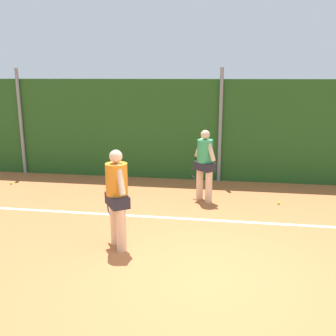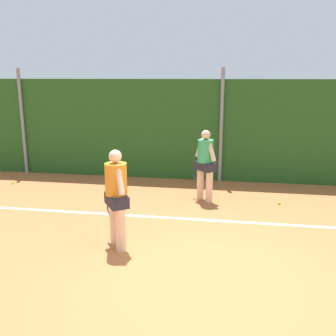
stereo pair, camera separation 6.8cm
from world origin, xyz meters
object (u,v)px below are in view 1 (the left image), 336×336
at_px(player_foreground_near, 117,194).
at_px(tennis_ball_0, 11,183).
at_px(tennis_ball_4, 279,203).
at_px(player_midcourt, 205,162).

distance_m(player_foreground_near, tennis_ball_0, 5.33).
bearing_deg(tennis_ball_4, tennis_ball_0, 175.45).
distance_m(player_midcourt, tennis_ball_0, 5.45).
bearing_deg(player_midcourt, player_foreground_near, 110.81).
bearing_deg(player_foreground_near, tennis_ball_4, -82.06).
height_order(player_midcourt, tennis_ball_0, player_midcourt).
xyz_separation_m(player_foreground_near, tennis_ball_0, (-4.04, 3.34, -0.94)).
bearing_deg(tennis_ball_0, player_midcourt, -5.66).
relative_size(player_foreground_near, tennis_ball_4, 26.25).
xyz_separation_m(player_midcourt, tennis_ball_4, (1.75, -0.04, -0.92)).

